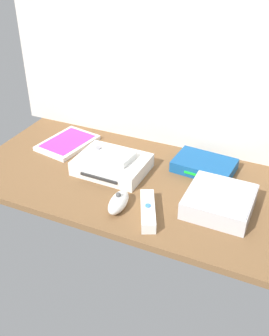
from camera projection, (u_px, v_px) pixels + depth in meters
ground_plane at (135, 182)px, 117.89cm from camera, size 100.00×48.00×2.00cm
back_wall at (168, 50)px, 119.01cm from camera, size 110.00×1.20×64.00cm
game_console at (112, 165)px, 120.19cm from camera, size 21.32×16.83×4.40cm
mini_computer at (219, 201)px, 104.03cm from camera, size 17.23×17.23×5.30cm
game_case at (68, 143)px, 134.66cm from camera, size 16.62×21.03×1.56cm
network_router at (204, 165)px, 120.69cm from camera, size 18.88×13.38×3.40cm
remote_wand at (148, 211)px, 102.48cm from camera, size 9.45×14.95×3.40cm
remote_nunchuk at (118, 202)px, 104.71cm from camera, size 5.17×10.31×5.10cm
remote_classic_pad at (109, 154)px, 118.99cm from camera, size 15.03×9.19×2.40cm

